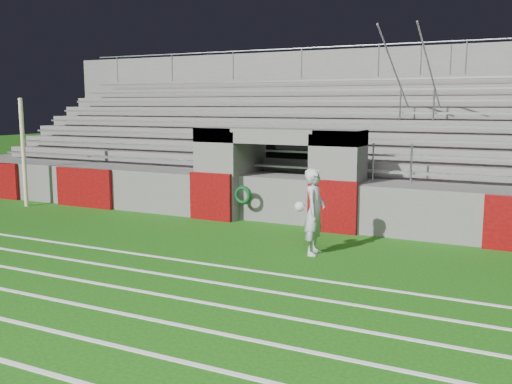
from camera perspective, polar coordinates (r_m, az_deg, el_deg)
The scene contains 6 objects.
ground at distance 12.90m, azimuth -4.39°, elevation -5.86°, with size 90.00×90.00×0.00m, color #164F0D.
field_post at distance 19.66m, azimuth -22.23°, elevation 3.65°, with size 0.13×0.13×3.45m, color beige.
field_markings at distance 9.18m, azimuth -20.98°, elevation -12.52°, with size 28.00×8.09×0.01m.
stadium_structure at distance 19.83m, azimuth 7.46°, elevation 3.58°, with size 26.00×8.48×5.42m.
goalkeeper_with_ball at distance 12.43m, azimuth 5.85°, elevation -1.97°, with size 0.68×0.73×1.89m.
hose_coil at distance 15.61m, azimuth -1.31°, elevation -0.33°, with size 0.53×0.15×0.53m.
Camera 1 is at (6.43, -10.71, 3.24)m, focal length 40.00 mm.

